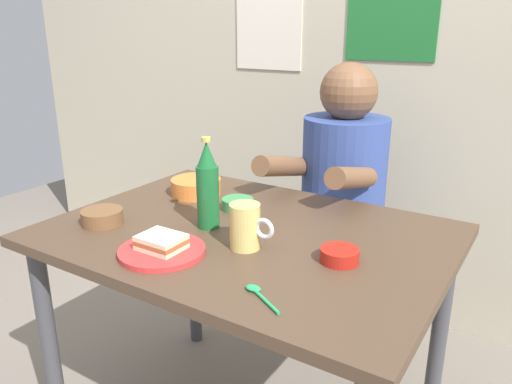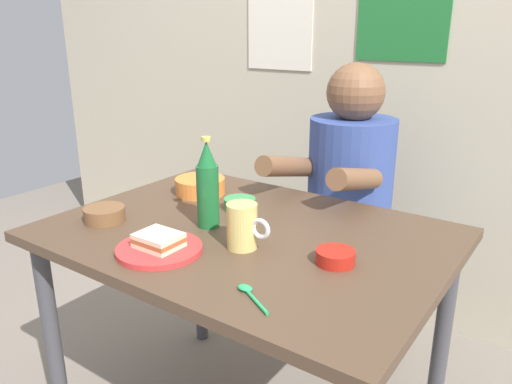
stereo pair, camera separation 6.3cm
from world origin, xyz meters
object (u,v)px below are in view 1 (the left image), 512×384
object	(u,v)px
stool	(338,270)
dip_bowl_green	(238,203)
sandwich	(161,242)
beer_bottle	(208,187)
dining_table	(247,260)
person_seated	(343,172)
plate_orange	(162,251)
beer_mug	(246,226)

from	to	relation	value
stool	dip_bowl_green	xyz separation A→B (m)	(-0.15, -0.50, 0.41)
sandwich	beer_bottle	world-z (taller)	beer_bottle
stool	beer_bottle	bearing A→B (deg)	-101.54
beer_bottle	dining_table	bearing A→B (deg)	18.46
dip_bowl_green	dining_table	bearing A→B (deg)	-47.48
dip_bowl_green	beer_bottle	bearing A→B (deg)	-86.10
person_seated	beer_bottle	distance (m)	0.67
sandwich	dip_bowl_green	distance (m)	0.37
stool	person_seated	xyz separation A→B (m)	(-0.00, -0.01, 0.42)
person_seated	plate_orange	size ratio (longest dim) A/B	3.27
person_seated	beer_bottle	size ratio (longest dim) A/B	2.75
beer_bottle	dip_bowl_green	distance (m)	0.19
plate_orange	beer_bottle	size ratio (longest dim) A/B	0.84
plate_orange	dip_bowl_green	world-z (taller)	dip_bowl_green
plate_orange	beer_bottle	world-z (taller)	beer_bottle
beer_bottle	beer_mug	bearing A→B (deg)	-20.52
sandwich	dip_bowl_green	xyz separation A→B (m)	(-0.02, 0.37, -0.01)
beer_mug	dip_bowl_green	distance (m)	0.29
dining_table	person_seated	world-z (taller)	person_seated
plate_orange	sandwich	size ratio (longest dim) A/B	2.00
person_seated	beer_bottle	world-z (taller)	person_seated
beer_bottle	dip_bowl_green	xyz separation A→B (m)	(-0.01, 0.16, -0.10)
person_seated	plate_orange	bearing A→B (deg)	-98.36
person_seated	plate_orange	xyz separation A→B (m)	(-0.13, -0.86, -0.02)
beer_mug	dining_table	bearing A→B (deg)	122.60
sandwich	beer_mug	world-z (taller)	beer_mug
dining_table	dip_bowl_green	world-z (taller)	dip_bowl_green
dining_table	sandwich	distance (m)	0.29
stool	person_seated	world-z (taller)	person_seated
beer_bottle	stool	bearing A→B (deg)	78.46
person_seated	plate_orange	world-z (taller)	person_seated
person_seated	sandwich	world-z (taller)	person_seated
dip_bowl_green	person_seated	bearing A→B (deg)	73.31
plate_orange	sandwich	xyz separation A→B (m)	(0.00, 0.00, 0.02)
dining_table	beer_mug	distance (m)	0.19
plate_orange	beer_mug	xyz separation A→B (m)	(0.16, 0.14, 0.05)
sandwich	beer_mug	bearing A→B (deg)	41.61
person_seated	sandwich	size ratio (longest dim) A/B	6.54
dining_table	person_seated	bearing A→B (deg)	87.29
stool	beer_bottle	world-z (taller)	beer_bottle
dining_table	plate_orange	bearing A→B (deg)	-111.88
stool	beer_mug	xyz separation A→B (m)	(0.03, -0.73, 0.45)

